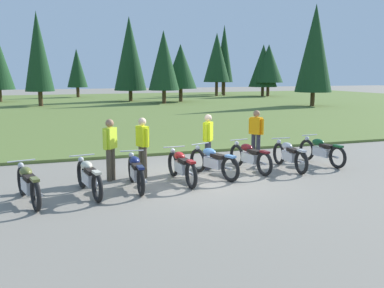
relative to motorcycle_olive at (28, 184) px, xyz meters
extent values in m
plane|color=gray|center=(4.33, 0.68, -0.44)|extent=(140.00, 140.00, 0.00)
cube|color=#5B7033|center=(4.33, 26.41, -0.39)|extent=(80.00, 44.00, 0.10)
cylinder|color=#47331E|center=(26.09, 35.90, 0.43)|extent=(0.36, 0.36, 1.74)
cone|color=#193D1E|center=(26.09, 35.90, 3.52)|extent=(3.48, 3.48, 4.44)
cylinder|color=#47331E|center=(8.83, 32.52, 0.14)|extent=(0.36, 0.36, 1.16)
cone|color=#193D1E|center=(8.83, 32.52, 4.29)|extent=(3.16, 3.16, 7.13)
cylinder|color=#47331E|center=(20.59, 38.64, 0.45)|extent=(0.36, 0.36, 1.78)
cone|color=#193D1E|center=(20.59, 38.64, 4.24)|extent=(3.16, 3.16, 5.80)
cylinder|color=#47331E|center=(0.37, 28.58, 0.23)|extent=(0.36, 0.36, 1.34)
cone|color=#193D1E|center=(0.37, 28.58, 4.18)|extent=(2.38, 2.38, 6.55)
cylinder|color=#47331E|center=(21.75, 39.11, 0.43)|extent=(0.36, 0.36, 1.74)
cone|color=#193D1E|center=(21.75, 39.11, 4.73)|extent=(2.18, 2.18, 6.87)
cylinder|color=#47331E|center=(-3.33, 35.62, 0.20)|extent=(0.36, 0.36, 1.28)
cylinder|color=#47331E|center=(13.30, 30.18, 0.25)|extent=(0.36, 0.36, 1.37)
cone|color=#193D1E|center=(13.30, 30.18, 3.05)|extent=(3.13, 3.13, 4.23)
cylinder|color=#47331E|center=(4.47, 41.27, 0.18)|extent=(0.36, 0.36, 1.24)
cone|color=#193D1E|center=(4.47, 41.27, 2.97)|extent=(2.30, 2.30, 4.35)
cylinder|color=#47331E|center=(25.71, 36.50, 0.16)|extent=(0.36, 0.36, 1.20)
cone|color=#193D1E|center=(25.71, 36.50, 3.27)|extent=(3.42, 3.42, 5.01)
cylinder|color=#47331E|center=(22.11, 21.13, 0.20)|extent=(0.36, 0.36, 1.28)
cone|color=#193D1E|center=(22.11, 21.13, 4.44)|extent=(3.05, 3.05, 7.21)
cylinder|color=#47331E|center=(23.02, 42.29, 0.42)|extent=(0.36, 0.36, 1.71)
cone|color=#193D1E|center=(23.02, 42.29, 3.99)|extent=(2.13, 2.13, 5.44)
cylinder|color=#47331E|center=(11.06, 28.19, 0.22)|extent=(0.36, 0.36, 1.31)
cone|color=#193D1E|center=(11.06, 28.19, 3.54)|extent=(2.82, 2.82, 5.34)
torus|color=black|center=(-0.16, 0.67, -0.09)|extent=(0.26, 0.70, 0.70)
torus|color=black|center=(0.16, -0.69, -0.09)|extent=(0.26, 0.70, 0.70)
cube|color=silver|center=(0.00, -0.01, -0.04)|extent=(0.34, 0.67, 0.28)
ellipsoid|color=brown|center=(-0.04, 0.16, 0.24)|extent=(0.36, 0.53, 0.22)
cube|color=black|center=(0.05, -0.23, 0.18)|extent=(0.32, 0.52, 0.10)
cube|color=brown|center=(0.16, -0.69, 0.25)|extent=(0.21, 0.34, 0.06)
cylinder|color=silver|center=(-0.13, 0.57, 0.42)|extent=(0.61, 0.17, 0.03)
sphere|color=silver|center=(-0.16, 0.69, 0.29)|extent=(0.14, 0.14, 0.14)
cylinder|color=silver|center=(0.20, -0.27, -0.14)|extent=(0.19, 0.55, 0.07)
torus|color=black|center=(1.24, 0.90, -0.09)|extent=(0.20, 0.71, 0.70)
torus|color=black|center=(1.45, -0.48, -0.09)|extent=(0.20, 0.71, 0.70)
cube|color=silver|center=(1.35, 0.21, -0.04)|extent=(0.29, 0.66, 0.28)
ellipsoid|color=beige|center=(1.32, 0.39, 0.24)|extent=(0.33, 0.51, 0.22)
cube|color=black|center=(1.38, -0.01, 0.18)|extent=(0.29, 0.51, 0.10)
cube|color=beige|center=(1.45, -0.48, 0.25)|extent=(0.19, 0.34, 0.06)
cylinder|color=silver|center=(1.26, 0.80, 0.42)|extent=(0.62, 0.13, 0.03)
sphere|color=silver|center=(1.24, 0.92, 0.29)|extent=(0.14, 0.14, 0.14)
cylinder|color=silver|center=(1.53, -0.07, -0.14)|extent=(0.15, 0.55, 0.07)
torus|color=black|center=(2.56, 1.11, -0.09)|extent=(0.13, 0.70, 0.70)
torus|color=black|center=(2.49, -0.29, -0.09)|extent=(0.13, 0.70, 0.70)
cube|color=silver|center=(2.53, 0.41, -0.04)|extent=(0.23, 0.65, 0.28)
ellipsoid|color=navy|center=(2.53, 0.59, 0.24)|extent=(0.28, 0.49, 0.22)
cube|color=black|center=(2.51, 0.19, 0.18)|extent=(0.24, 0.49, 0.10)
cube|color=navy|center=(2.49, -0.29, 0.25)|extent=(0.15, 0.33, 0.06)
cylinder|color=silver|center=(2.55, 1.01, 0.42)|extent=(0.62, 0.06, 0.03)
sphere|color=silver|center=(2.56, 1.13, 0.29)|extent=(0.14, 0.14, 0.14)
cylinder|color=silver|center=(2.65, 0.10, -0.14)|extent=(0.10, 0.55, 0.07)
torus|color=black|center=(3.78, 1.32, -0.09)|extent=(0.13, 0.70, 0.70)
torus|color=black|center=(3.83, -0.08, -0.09)|extent=(0.13, 0.70, 0.70)
cube|color=silver|center=(3.80, 0.62, -0.04)|extent=(0.22, 0.65, 0.28)
ellipsoid|color=#AD1919|center=(3.79, 0.80, 0.24)|extent=(0.28, 0.49, 0.22)
cube|color=black|center=(3.81, 0.40, 0.18)|extent=(0.24, 0.49, 0.10)
cube|color=#AD1919|center=(3.83, -0.08, 0.25)|extent=(0.15, 0.32, 0.06)
cylinder|color=silver|center=(3.78, 1.22, 0.42)|extent=(0.62, 0.05, 0.03)
sphere|color=silver|center=(3.77, 1.34, 0.29)|extent=(0.14, 0.14, 0.14)
cylinder|color=silver|center=(3.95, 0.33, -0.14)|extent=(0.09, 0.55, 0.07)
torus|color=black|center=(4.61, 1.57, -0.09)|extent=(0.31, 0.70, 0.70)
torus|color=black|center=(5.04, 0.24, -0.09)|extent=(0.31, 0.70, 0.70)
cube|color=silver|center=(4.83, 0.90, -0.04)|extent=(0.39, 0.67, 0.28)
ellipsoid|color=#598CC6|center=(4.77, 1.07, 0.24)|extent=(0.40, 0.54, 0.22)
cube|color=black|center=(4.89, 0.69, 0.18)|extent=(0.36, 0.52, 0.10)
cube|color=#598CC6|center=(5.04, 0.24, 0.25)|extent=(0.23, 0.35, 0.06)
cylinder|color=silver|center=(4.64, 1.47, 0.42)|extent=(0.60, 0.22, 0.03)
sphere|color=silver|center=(4.60, 1.59, 0.29)|extent=(0.14, 0.14, 0.14)
cylinder|color=silver|center=(5.05, 0.66, -0.14)|extent=(0.24, 0.54, 0.07)
torus|color=black|center=(6.02, 1.90, -0.09)|extent=(0.20, 0.71, 0.70)
torus|color=black|center=(6.22, 0.52, -0.09)|extent=(0.20, 0.71, 0.70)
cube|color=silver|center=(6.12, 1.21, -0.04)|extent=(0.29, 0.66, 0.28)
ellipsoid|color=maroon|center=(6.09, 1.39, 0.24)|extent=(0.33, 0.51, 0.22)
cube|color=black|center=(6.15, 0.99, 0.18)|extent=(0.29, 0.51, 0.10)
cube|color=maroon|center=(6.22, 0.52, 0.25)|extent=(0.19, 0.34, 0.06)
cylinder|color=silver|center=(6.03, 1.80, 0.42)|extent=(0.62, 0.12, 0.03)
sphere|color=silver|center=(6.01, 1.92, 0.29)|extent=(0.14, 0.14, 0.14)
cylinder|color=silver|center=(6.30, 0.93, -0.14)|extent=(0.15, 0.55, 0.07)
torus|color=black|center=(7.40, 1.74, -0.09)|extent=(0.15, 0.71, 0.70)
torus|color=black|center=(7.31, 0.34, -0.09)|extent=(0.15, 0.71, 0.70)
cube|color=silver|center=(7.36, 1.04, -0.04)|extent=(0.24, 0.65, 0.28)
ellipsoid|color=#B7B7BC|center=(7.37, 1.22, 0.24)|extent=(0.29, 0.50, 0.22)
cube|color=black|center=(7.34, 0.82, 0.18)|extent=(0.25, 0.49, 0.10)
cube|color=#B7B7BC|center=(7.31, 0.34, 0.25)|extent=(0.16, 0.33, 0.06)
cylinder|color=silver|center=(7.40, 1.64, 0.42)|extent=(0.62, 0.07, 0.03)
sphere|color=silver|center=(7.40, 1.76, 0.29)|extent=(0.14, 0.14, 0.14)
cylinder|color=silver|center=(7.48, 0.73, -0.14)|extent=(0.11, 0.55, 0.07)
torus|color=black|center=(8.64, 2.03, -0.09)|extent=(0.17, 0.71, 0.70)
torus|color=black|center=(8.79, 0.63, -0.09)|extent=(0.17, 0.71, 0.70)
cube|color=silver|center=(8.71, 1.33, -0.04)|extent=(0.27, 0.66, 0.28)
ellipsoid|color=#144C23|center=(8.69, 1.51, 0.24)|extent=(0.31, 0.51, 0.22)
cube|color=black|center=(8.74, 1.11, 0.18)|extent=(0.27, 0.50, 0.10)
cube|color=#144C23|center=(8.79, 0.63, 0.25)|extent=(0.17, 0.33, 0.06)
cylinder|color=silver|center=(8.65, 1.93, 0.42)|extent=(0.62, 0.10, 0.03)
sphere|color=silver|center=(8.64, 2.05, 0.29)|extent=(0.14, 0.14, 0.14)
cylinder|color=silver|center=(8.89, 1.05, -0.14)|extent=(0.13, 0.55, 0.07)
cylinder|color=#2D2D38|center=(6.98, 2.65, 0.00)|extent=(0.14, 0.14, 0.88)
cylinder|color=#2D2D38|center=(7.08, 2.51, 0.00)|extent=(0.14, 0.14, 0.88)
cube|color=orange|center=(7.03, 2.58, 0.72)|extent=(0.38, 0.42, 0.56)
sphere|color=#9E7051|center=(7.03, 2.58, 1.12)|extent=(0.22, 0.22, 0.22)
cylinder|color=orange|center=(6.90, 2.77, 0.70)|extent=(0.09, 0.09, 0.52)
cylinder|color=orange|center=(7.15, 2.39, 0.70)|extent=(0.09, 0.09, 0.52)
cylinder|color=#4C4233|center=(2.93, 1.59, 0.00)|extent=(0.14, 0.14, 0.88)
cylinder|color=#4C4233|center=(2.98, 1.42, 0.00)|extent=(0.14, 0.14, 0.88)
cube|color=#D8EA19|center=(2.96, 1.51, 0.72)|extent=(0.32, 0.41, 0.56)
sphere|color=beige|center=(2.96, 1.51, 1.12)|extent=(0.22, 0.22, 0.22)
cylinder|color=#D8EA19|center=(2.88, 1.72, 0.70)|extent=(0.09, 0.09, 0.52)
cylinder|color=#D8EA19|center=(3.03, 1.29, 0.70)|extent=(0.09, 0.09, 0.52)
cylinder|color=#2D2D38|center=(4.96, 1.73, 0.00)|extent=(0.14, 0.14, 0.88)
cylinder|color=#2D2D38|center=(5.07, 1.88, 0.00)|extent=(0.14, 0.14, 0.88)
cube|color=#D8EA19|center=(5.02, 1.80, 0.72)|extent=(0.39, 0.42, 0.56)
sphere|color=beige|center=(5.02, 1.80, 1.12)|extent=(0.22, 0.22, 0.22)
cylinder|color=#D8EA19|center=(4.88, 1.62, 0.70)|extent=(0.09, 0.09, 0.52)
cylinder|color=#D8EA19|center=(5.15, 1.99, 0.70)|extent=(0.09, 0.09, 0.52)
cylinder|color=#4C4233|center=(2.00, 1.37, 0.00)|extent=(0.14, 0.14, 0.88)
cylinder|color=#4C4233|center=(2.12, 1.51, 0.00)|extent=(0.14, 0.14, 0.88)
cube|color=#C6E52D|center=(2.06, 1.44, 0.72)|extent=(0.40, 0.42, 0.56)
sphere|color=#9E7051|center=(2.06, 1.44, 1.12)|extent=(0.22, 0.22, 0.22)
cylinder|color=#C6E52D|center=(1.91, 1.27, 0.70)|extent=(0.09, 0.09, 0.52)
cylinder|color=#C6E52D|center=(2.21, 1.61, 0.70)|extent=(0.09, 0.09, 0.52)
camera|label=1|loc=(0.36, -10.01, 2.45)|focal=40.32mm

